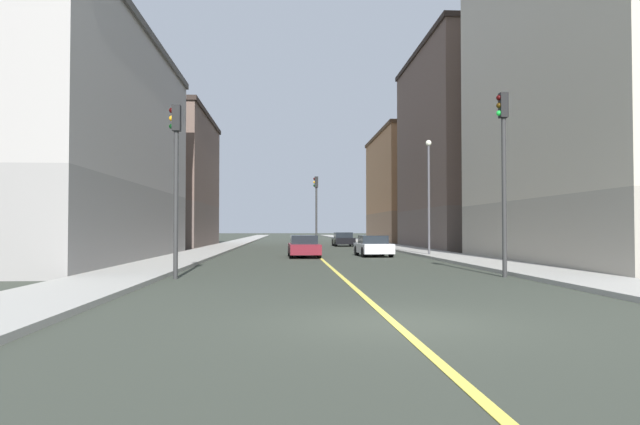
# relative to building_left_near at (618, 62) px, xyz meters

# --- Properties ---
(ground_plane) EXTENTS (400.00, 400.00, 0.00)m
(ground_plane) POSITION_rel_building_left_near_xyz_m (-14.24, -16.66, -9.91)
(ground_plane) COLOR #33372E
(ground_plane) RESTS_ON ground
(sidewalk_left) EXTENTS (3.02, 168.00, 0.15)m
(sidewalk_left) POSITION_rel_building_left_near_xyz_m (-6.51, 32.34, -9.84)
(sidewalk_left) COLOR #9E9B93
(sidewalk_left) RESTS_ON ground
(sidewalk_right) EXTENTS (3.02, 168.00, 0.15)m
(sidewalk_right) POSITION_rel_building_left_near_xyz_m (-21.96, 32.34, -9.84)
(sidewalk_right) COLOR #9E9B93
(sidewalk_right) RESTS_ON ground
(lane_center_stripe) EXTENTS (0.16, 154.00, 0.01)m
(lane_center_stripe) POSITION_rel_building_left_near_xyz_m (-14.24, 32.34, -9.91)
(lane_center_stripe) COLOR #E5D14C
(lane_center_stripe) RESTS_ON ground
(building_left_near) EXTENTS (10.31, 18.75, 19.81)m
(building_left_near) POSITION_rel_building_left_near_xyz_m (0.00, 0.00, 0.00)
(building_left_near) COLOR #9D9688
(building_left_near) RESTS_ON ground
(building_left_mid) EXTENTS (10.31, 18.48, 17.13)m
(building_left_mid) POSITION_rel_building_left_near_xyz_m (0.00, 21.87, -1.34)
(building_left_mid) COLOR brown
(building_left_mid) RESTS_ON ground
(building_left_far) EXTENTS (10.31, 20.23, 13.51)m
(building_left_far) POSITION_rel_building_left_near_xyz_m (0.00, 44.21, -3.15)
(building_left_far) COLOR #8F6B4F
(building_left_far) RESTS_ON ground
(building_right_corner) EXTENTS (10.31, 22.72, 12.19)m
(building_right_corner) POSITION_rel_building_left_near_xyz_m (-28.47, 3.62, -3.81)
(building_right_corner) COLOR gray
(building_right_corner) RESTS_ON ground
(building_right_midblock) EXTENTS (10.31, 17.22, 12.27)m
(building_right_midblock) POSITION_rel_building_left_near_xyz_m (-28.47, 27.19, -3.77)
(building_right_midblock) COLOR brown
(building_right_midblock) RESTS_ON ground
(traffic_light_left_near) EXTENTS (0.40, 0.32, 6.62)m
(traffic_light_left_near) POSITION_rel_building_left_near_xyz_m (-8.44, -6.97, -5.67)
(traffic_light_left_near) COLOR #2D2D2D
(traffic_light_left_near) RESTS_ON ground
(traffic_light_right_near) EXTENTS (0.40, 0.32, 6.03)m
(traffic_light_right_near) POSITION_rel_building_left_near_xyz_m (-20.06, -6.97, -6.01)
(traffic_light_right_near) COLOR #2D2D2D
(traffic_light_right_near) RESTS_ON ground
(traffic_light_median_far) EXTENTS (0.40, 0.32, 5.99)m
(traffic_light_median_far) POSITION_rel_building_left_near_xyz_m (-13.80, 20.15, -6.04)
(traffic_light_median_far) COLOR #2D2D2D
(traffic_light_median_far) RESTS_ON ground
(street_lamp_left_near) EXTENTS (0.36, 0.36, 7.07)m
(street_lamp_left_near) POSITION_rel_building_left_near_xyz_m (-7.43, 8.11, -5.48)
(street_lamp_left_near) COLOR #4C4C51
(street_lamp_left_near) RESTS_ON ground
(car_black) EXTENTS (2.02, 4.07, 1.35)m
(car_black) POSITION_rel_building_left_near_xyz_m (-10.67, 29.38, -9.25)
(car_black) COLOR black
(car_black) RESTS_ON ground
(car_white) EXTENTS (2.04, 4.06, 1.30)m
(car_white) POSITION_rel_building_left_near_xyz_m (-10.82, 8.66, -9.29)
(car_white) COLOR white
(car_white) RESTS_ON ground
(car_maroon) EXTENTS (1.94, 4.54, 1.32)m
(car_maroon) POSITION_rel_building_left_near_xyz_m (-15.17, 7.82, -9.27)
(car_maroon) COLOR maroon
(car_maroon) RESTS_ON ground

